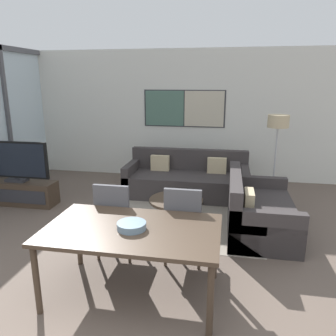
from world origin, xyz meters
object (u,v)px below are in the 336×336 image
object	(u,v)px
television	(15,162)
coffee_table	(176,205)
dining_chair_centre	(184,221)
floor_lamp	(278,128)
tv_console	(19,192)
sofa_main	(187,181)
dining_table	(132,234)
dining_chair_left	(116,216)
fruit_bowl	(132,225)
sofa_side	(255,212)

from	to	relation	value
television	coffee_table	distance (m)	2.95
dining_chair_centre	floor_lamp	xyz separation A→B (m)	(1.31, 2.38, 0.81)
tv_console	sofa_main	world-z (taller)	sofa_main
dining_table	dining_chair_left	bearing A→B (deg)	121.54
coffee_table	floor_lamp	bearing A→B (deg)	38.21
coffee_table	dining_table	world-z (taller)	dining_table
tv_console	coffee_table	bearing A→B (deg)	-5.64
sofa_main	dining_chair_left	size ratio (longest dim) A/B	2.35
fruit_bowl	floor_lamp	xyz separation A→B (m)	(1.72, 3.10, 0.57)
fruit_bowl	floor_lamp	world-z (taller)	floor_lamp
tv_console	fruit_bowl	distance (m)	3.53
dining_table	dining_chair_centre	xyz separation A→B (m)	(0.42, 0.69, -0.14)
sofa_main	sofa_side	distance (m)	1.82
tv_console	sofa_main	size ratio (longest dim) A/B	0.60
sofa_side	floor_lamp	xyz separation A→B (m)	(0.40, 1.29, 1.08)
sofa_main	dining_table	bearing A→B (deg)	-92.63
coffee_table	dining_chair_centre	bearing A→B (deg)	-76.49
dining_chair_left	fruit_bowl	world-z (taller)	dining_chair_left
television	dining_chair_centre	distance (m)	3.48
dining_chair_left	dining_chair_centre	distance (m)	0.84
coffee_table	floor_lamp	size ratio (longest dim) A/B	0.52
coffee_table	dining_chair_left	bearing A→B (deg)	-116.23
dining_chair_centre	television	bearing A→B (deg)	155.82
sofa_main	dining_chair_left	world-z (taller)	dining_chair_left
tv_console	floor_lamp	distance (m)	4.72
coffee_table	sofa_main	bearing A→B (deg)	90.00
television	floor_lamp	bearing A→B (deg)	12.08
tv_console	television	bearing A→B (deg)	90.00
television	sofa_main	bearing A→B (deg)	20.03
coffee_table	fruit_bowl	size ratio (longest dim) A/B	2.88
television	dining_chair_left	bearing A→B (deg)	-31.58
coffee_table	dining_chair_left	world-z (taller)	dining_chair_left
television	dining_chair_centre	size ratio (longest dim) A/B	1.28
tv_console	sofa_main	bearing A→B (deg)	20.04
tv_console	dining_chair_left	xyz separation A→B (m)	(2.33, -1.43, 0.33)
dining_chair_centre	fruit_bowl	size ratio (longest dim) A/B	3.41
sofa_main	fruit_bowl	distance (m)	3.24
sofa_side	coffee_table	size ratio (longest dim) A/B	1.99
coffee_table	fruit_bowl	xyz separation A→B (m)	(-0.14, -1.85, 0.49)
tv_console	dining_chair_left	world-z (taller)	dining_chair_left
sofa_main	sofa_side	bearing A→B (deg)	-49.61
television	dining_chair_centre	bearing A→B (deg)	-24.18
dining_chair_left	coffee_table	bearing A→B (deg)	63.77
tv_console	sofa_main	distance (m)	3.08
tv_console	sofa_side	distance (m)	4.09
coffee_table	dining_table	size ratio (longest dim) A/B	0.48
sofa_main	dining_table	size ratio (longest dim) A/B	1.33
dining_table	dining_chair_left	distance (m)	0.81
sofa_side	fruit_bowl	xyz separation A→B (m)	(-1.32, -1.81, 0.51)
dining_chair_left	dining_chair_centre	xyz separation A→B (m)	(0.84, 0.01, 0.00)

